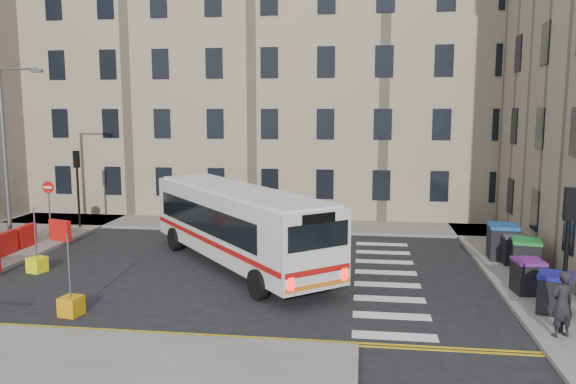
% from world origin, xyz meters
% --- Properties ---
extents(ground, '(120.00, 120.00, 0.00)m').
position_xyz_m(ground, '(0.00, 0.00, 0.00)').
color(ground, black).
rests_on(ground, ground).
extents(pavement_north, '(36.00, 3.20, 0.15)m').
position_xyz_m(pavement_north, '(-6.00, 8.60, 0.07)').
color(pavement_north, slate).
rests_on(pavement_north, ground).
extents(pavement_east, '(2.40, 26.00, 0.15)m').
position_xyz_m(pavement_east, '(9.00, 4.00, 0.07)').
color(pavement_east, slate).
rests_on(pavement_east, ground).
extents(terrace_north, '(38.30, 10.80, 17.20)m').
position_xyz_m(terrace_north, '(-7.00, 15.50, 8.62)').
color(terrace_north, gray).
rests_on(terrace_north, ground).
extents(traffic_light_east, '(0.28, 0.22, 4.10)m').
position_xyz_m(traffic_light_east, '(8.60, -5.50, 2.87)').
color(traffic_light_east, black).
rests_on(traffic_light_east, pavement_east).
extents(traffic_light_nw, '(0.28, 0.22, 4.10)m').
position_xyz_m(traffic_light_nw, '(-12.00, 6.50, 2.87)').
color(traffic_light_nw, black).
rests_on(traffic_light_nw, pavement_west).
extents(streetlamp, '(0.50, 0.22, 8.14)m').
position_xyz_m(streetlamp, '(-13.00, 2.00, 4.34)').
color(streetlamp, '#595B5E').
rests_on(streetlamp, pavement_west).
extents(no_entry_north, '(0.60, 0.08, 3.00)m').
position_xyz_m(no_entry_north, '(-12.50, 4.50, 2.08)').
color(no_entry_north, '#595B5E').
rests_on(no_entry_north, pavement_west).
extents(roadworks_barriers, '(1.66, 6.26, 1.00)m').
position_xyz_m(roadworks_barriers, '(-11.84, 0.50, 0.65)').
color(roadworks_barriers, red).
rests_on(roadworks_barriers, pavement_west).
extents(bus, '(9.31, 10.60, 3.14)m').
position_xyz_m(bus, '(-1.98, 0.59, 1.82)').
color(bus, silver).
rests_on(bus, ground).
extents(wheelie_bin_a, '(1.30, 1.38, 1.22)m').
position_xyz_m(wheelie_bin_a, '(8.94, -3.78, 0.76)').
color(wheelie_bin_a, black).
rests_on(wheelie_bin_a, pavement_east).
extents(wheelie_bin_b, '(1.01, 1.13, 1.16)m').
position_xyz_m(wheelie_bin_b, '(8.67, -1.94, 0.73)').
color(wheelie_bin_b, black).
rests_on(wheelie_bin_b, pavement_east).
extents(wheelie_bin_c, '(1.24, 1.36, 1.31)m').
position_xyz_m(wheelie_bin_c, '(9.28, 0.56, 0.81)').
color(wheelie_bin_c, black).
rests_on(wheelie_bin_c, pavement_east).
extents(wheelie_bin_d, '(1.01, 1.14, 1.20)m').
position_xyz_m(wheelie_bin_d, '(9.16, 1.97, 0.75)').
color(wheelie_bin_d, black).
rests_on(wheelie_bin_d, pavement_east).
extents(wheelie_bin_e, '(1.23, 1.39, 1.46)m').
position_xyz_m(wheelie_bin_e, '(8.90, 2.66, 0.89)').
color(wheelie_bin_e, black).
rests_on(wheelie_bin_e, pavement_east).
extents(pedestrian, '(0.79, 0.65, 1.86)m').
position_xyz_m(pedestrian, '(8.50, -5.76, 1.08)').
color(pedestrian, black).
rests_on(pedestrian, pavement_east).
extents(bollard_yellow, '(0.73, 0.73, 0.60)m').
position_xyz_m(bollard_yellow, '(-9.66, -1.34, 0.30)').
color(bollard_yellow, '#F1EF0D').
rests_on(bollard_yellow, ground).
extents(bollard_chevron, '(0.70, 0.70, 0.60)m').
position_xyz_m(bollard_chevron, '(-5.88, -5.65, 0.30)').
color(bollard_chevron, '#C28A0B').
rests_on(bollard_chevron, ground).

